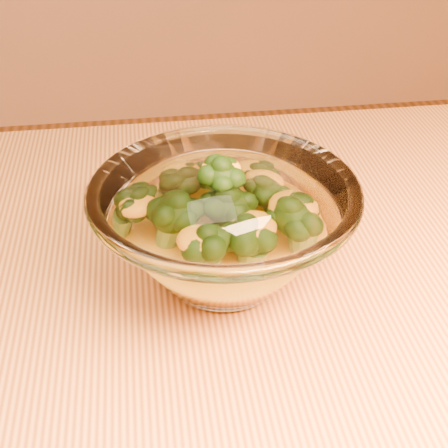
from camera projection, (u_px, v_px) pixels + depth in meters
name	position (u px, v px, depth m)	size (l,w,h in m)	color
glass_bowl	(224.00, 229.00, 0.47)	(0.20, 0.20, 0.09)	white
cheese_sauce	(224.00, 248.00, 0.48)	(0.11, 0.11, 0.03)	#FF9D15
broccoli_heap	(223.00, 215.00, 0.47)	(0.14, 0.11, 0.07)	black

